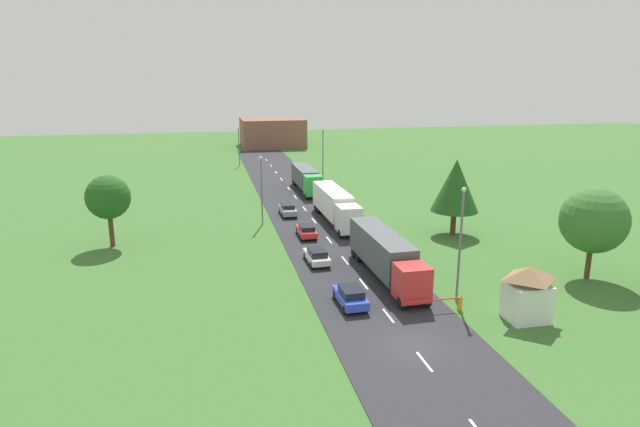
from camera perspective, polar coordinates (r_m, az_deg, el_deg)
The scene contains 23 objects.
ground_plane at distance 36.32m, azimuth 9.79°, elevation -13.83°, with size 280.00×280.00×0.00m, color #3D6B2D.
road at distance 57.98m, azimuth 0.76°, elevation -2.60°, with size 10.00×140.00×0.06m, color #2B2B30.
lane_marking_centre at distance 54.71m, azimuth 1.59°, elevation -3.63°, with size 0.16×120.93×0.01m.
truck_lead at distance 46.46m, azimuth 6.96°, elevation -4.30°, with size 2.70×13.60×3.78m.
truck_second at distance 63.39m, azimuth 1.64°, elevation 0.94°, with size 2.64×13.87×3.79m.
truck_third at distance 80.74m, azimuth -1.48°, elevation 3.80°, with size 2.51×12.50×3.42m.
car_lead at distance 41.18m, azimuth 3.28°, elevation -8.77°, with size 1.92×4.07×1.51m.
car_second at distance 50.02m, azimuth -0.34°, elevation -4.50°, with size 1.88×4.17×1.41m.
car_third at distance 58.02m, azimuth -1.45°, elevation -1.80°, with size 1.79×4.10×1.37m.
car_fourth at distance 67.01m, azimuth -3.45°, elevation 0.44°, with size 1.80×4.16×1.43m.
guard_booth at distance 41.31m, azimuth 21.25°, elevation -7.90°, with size 3.27×2.80×4.04m.
barrier_gate at distance 41.58m, azimuth 13.70°, elevation -9.19°, with size 4.64×0.28×1.05m.
person_lead at distance 42.57m, azimuth 21.28°, elevation -8.88°, with size 0.38×0.23×1.76m.
person_second at distance 41.26m, azimuth 21.01°, elevation -9.71°, with size 0.38×0.22×1.66m.
person_third at distance 41.87m, azimuth 22.81°, elevation -9.39°, with size 0.38×0.24×1.81m.
lamppost_lead at distance 41.97m, azimuth 14.74°, elevation -2.70°, with size 0.36×0.36×9.10m.
lamppost_second at distance 62.56m, azimuth -6.25°, elevation 2.85°, with size 0.36×0.36×8.09m.
lamppost_third at distance 86.07m, azimuth 0.31°, elevation 6.46°, with size 0.36×0.36×9.01m.
lamppost_fourth at distance 104.83m, azimuth -8.64°, elevation 7.35°, with size 0.36×0.36×7.56m.
tree_oak at distance 50.71m, azimuth 27.16°, elevation -0.67°, with size 5.58×5.58×8.03m.
tree_maple at distance 59.60m, azimuth 14.25°, elevation 2.89°, with size 5.14×5.14×8.39m.
tree_pine at distance 57.99m, azimuth -21.65°, elevation 1.59°, with size 4.44×4.44×7.40m.
distant_building at distance 133.36m, azimuth -5.12°, elevation 8.60°, with size 14.95×13.77×6.77m, color brown.
Camera 1 is at (-12.57, -29.44, 17.16)m, focal length 30.03 mm.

